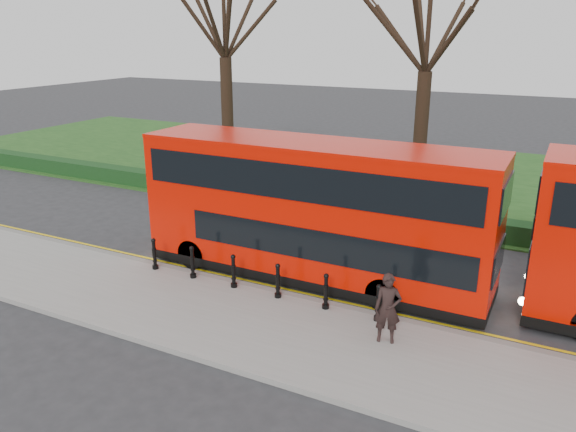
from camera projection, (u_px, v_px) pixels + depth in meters
The scene contains 12 objects.
ground at pixel (271, 278), 17.92m from camera, with size 120.00×120.00×0.00m, color #28282B.
pavement at pixel (219, 317), 15.36m from camera, with size 60.00×4.00×0.15m, color gray.
kerb at pixel (256, 288), 17.05m from camera, with size 60.00×0.25×0.16m, color slate.
grass_verge at pixel (403, 175), 30.59m from camera, with size 60.00×18.00×0.06m, color #1C4517.
hedge at pixel (349, 209), 23.55m from camera, with size 60.00×0.90×0.80m, color black.
yellow_line_outer at pixel (261, 286), 17.33m from camera, with size 60.00×0.10×0.01m, color yellow.
yellow_line_inner at pixel (264, 284), 17.50m from camera, with size 60.00×0.10×0.01m, color yellow.
tree_left at pixel (224, 14), 27.22m from camera, with size 7.27×7.27×11.36m.
tree_mid at pixel (429, 24), 23.06m from camera, with size 6.85×6.85×10.70m.
bollard_row at pixel (255, 276), 16.49m from camera, with size 7.69×0.15×1.00m.
bus_lead at pixel (313, 212), 17.29m from camera, with size 11.00×2.53×4.37m.
pedestrian at pixel (388, 309), 13.75m from camera, with size 0.66×0.43×1.80m, color black.
Camera 1 is at (7.92, -14.35, 7.54)m, focal length 35.00 mm.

